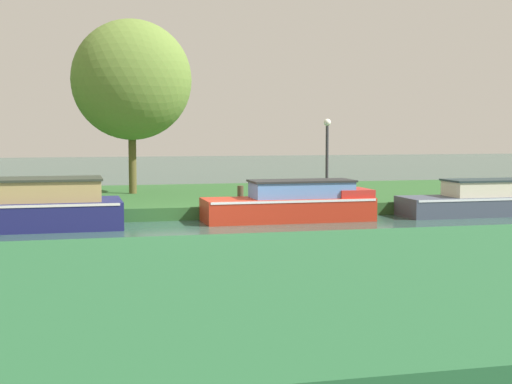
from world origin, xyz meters
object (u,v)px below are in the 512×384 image
Objects in this scene: mooring_post_near at (240,195)px; slate_cruiser at (500,199)px; red_narrowboat at (293,203)px; lamp_post at (327,149)px; willow_tree_centre at (132,80)px.

slate_cruiser is at bearing -8.91° from mooring_post_near.
mooring_post_near is at bearing 135.81° from red_narrowboat.
red_narrowboat reaches higher than slate_cruiser.
lamp_post is at bearing 46.96° from red_narrowboat.
slate_cruiser is (7.04, -0.00, -0.04)m from red_narrowboat.
lamp_post is 3.43m from mooring_post_near.
red_narrowboat is 0.80× the size of slate_cruiser.
mooring_post_near is (-1.35, 1.32, 0.16)m from red_narrowboat.
red_narrowboat is at bearing -44.19° from mooring_post_near.
lamp_post reaches higher than mooring_post_near.
red_narrowboat is at bearing -55.35° from willow_tree_centre.
willow_tree_centre is at bearing 151.19° from slate_cruiser.
willow_tree_centre reaches higher than slate_cruiser.
slate_cruiser is 5.86m from lamp_post.
willow_tree_centre reaches higher than red_narrowboat.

